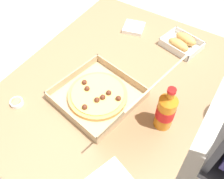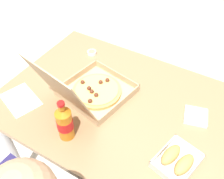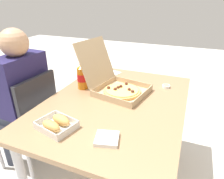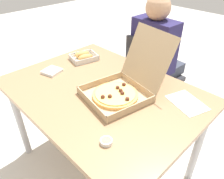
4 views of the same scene
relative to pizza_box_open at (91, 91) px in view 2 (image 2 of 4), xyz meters
The scene contains 8 objects.
ground_plane 0.77m from the pizza_box_open, 161.03° to the right, with size 10.00×10.00×0.00m, color beige.
dining_table 0.18m from the pizza_box_open, 161.03° to the right, with size 1.20×0.88×0.71m.
pizza_box_open is the anchor object (origin of this frame).
bread_side_box 0.54m from the pizza_box_open, 165.40° to the left, with size 0.19×0.22×0.06m.
cola_bottle 0.26m from the pizza_box_open, 98.45° to the left, with size 0.07×0.07×0.22m.
paper_menu 0.38m from the pizza_box_open, 33.40° to the left, with size 0.21×0.15×0.00m, color white.
napkin_pile 0.54m from the pizza_box_open, 164.19° to the right, with size 0.11×0.11×0.02m, color white.
dipping_sauce_cup 0.38m from the pizza_box_open, 56.69° to the right, with size 0.06×0.06×0.02m.
Camera 2 is at (-0.44, 0.79, 1.69)m, focal length 40.78 mm.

